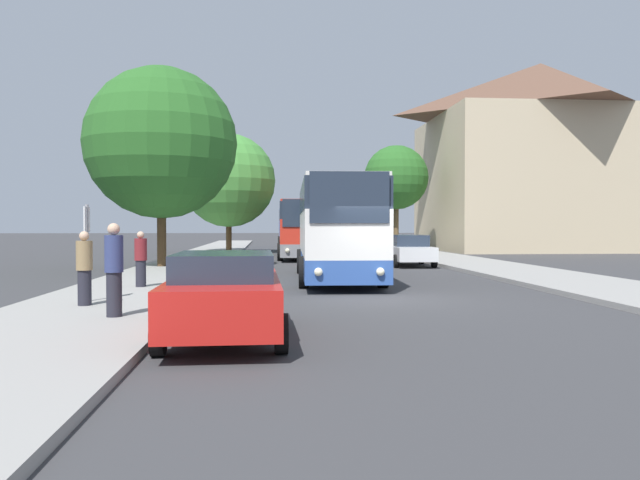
% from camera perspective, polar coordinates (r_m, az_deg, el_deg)
% --- Properties ---
extents(ground_plane, '(300.00, 300.00, 0.00)m').
position_cam_1_polar(ground_plane, '(16.93, 5.95, -5.32)').
color(ground_plane, '#38383A').
rests_on(ground_plane, ground).
extents(sidewalk_left, '(4.00, 120.00, 0.15)m').
position_cam_1_polar(sidewalk_left, '(17.06, -17.91, -5.07)').
color(sidewalk_left, gray).
rests_on(sidewalk_left, ground_plane).
extents(sidewalk_right, '(4.00, 120.00, 0.15)m').
position_cam_1_polar(sidewalk_right, '(19.48, 26.70, -4.36)').
color(sidewalk_right, gray).
rests_on(sidewalk_right, ground_plane).
extents(building_right_background, '(17.09, 14.56, 14.99)m').
position_cam_1_polar(building_right_background, '(53.60, 19.48, 7.18)').
color(building_right_background, '#C6B28E').
rests_on(building_right_background, ground_plane).
extents(bus_front, '(3.06, 10.32, 3.50)m').
position_cam_1_polar(bus_front, '(22.48, 1.51, 1.08)').
color(bus_front, '#2D519E').
rests_on(bus_front, ground_plane).
extents(bus_middle, '(3.04, 10.94, 3.36)m').
position_cam_1_polar(bus_middle, '(37.80, -1.71, 1.08)').
color(bus_middle, gray).
rests_on(bus_middle, ground_plane).
extents(bus_rear, '(2.84, 11.87, 3.53)m').
position_cam_1_polar(bus_rear, '(53.35, -2.28, 1.24)').
color(bus_rear, silver).
rests_on(bus_rear, ground_plane).
extents(parked_car_left_curb, '(2.09, 4.60, 1.49)m').
position_cam_1_polar(parked_car_left_curb, '(10.91, -8.68, -4.83)').
color(parked_car_left_curb, red).
rests_on(parked_car_left_curb, ground_plane).
extents(parked_car_right_near, '(2.10, 4.64, 1.50)m').
position_cam_1_polar(parked_car_right_near, '(30.61, 8.15, -0.89)').
color(parked_car_right_near, silver).
rests_on(parked_car_right_near, ground_plane).
extents(parked_car_right_far, '(2.17, 4.40, 1.48)m').
position_cam_1_polar(parked_car_right_far, '(44.09, 4.24, -0.22)').
color(parked_car_right_far, '#236B38').
rests_on(parked_car_right_far, ground_plane).
extents(bus_stop_sign, '(0.08, 0.45, 2.31)m').
position_cam_1_polar(bus_stop_sign, '(15.83, -20.53, -0.09)').
color(bus_stop_sign, gray).
rests_on(bus_stop_sign, sidewalk_left).
extents(pedestrian_waiting_near, '(0.36, 0.36, 1.64)m').
position_cam_1_polar(pedestrian_waiting_near, '(19.15, -16.07, -1.67)').
color(pedestrian_waiting_near, '#23232D').
rests_on(pedestrian_waiting_near, sidewalk_left).
extents(pedestrian_waiting_far, '(0.36, 0.36, 1.86)m').
position_cam_1_polar(pedestrian_waiting_far, '(13.00, -18.32, -2.55)').
color(pedestrian_waiting_far, '#23232D').
rests_on(pedestrian_waiting_far, sidewalk_left).
extents(pedestrian_walking_back, '(0.36, 0.36, 1.68)m').
position_cam_1_polar(pedestrian_walking_back, '(15.07, -20.74, -2.42)').
color(pedestrian_walking_back, '#23232D').
rests_on(pedestrian_walking_back, sidewalk_left).
extents(tree_left_near, '(6.71, 6.71, 8.83)m').
position_cam_1_polar(tree_left_near, '(28.86, -14.32, 8.57)').
color(tree_left_near, '#47331E').
rests_on(tree_left_near, sidewalk_left).
extents(tree_left_far, '(6.52, 6.52, 8.22)m').
position_cam_1_polar(tree_left_far, '(44.21, -8.35, 5.40)').
color(tree_left_far, '#47331E').
rests_on(tree_left_far, sidewalk_left).
extents(tree_right_near, '(4.83, 4.83, 7.84)m').
position_cam_1_polar(tree_right_near, '(47.41, 6.98, 5.68)').
color(tree_right_near, brown).
rests_on(tree_right_near, sidewalk_right).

